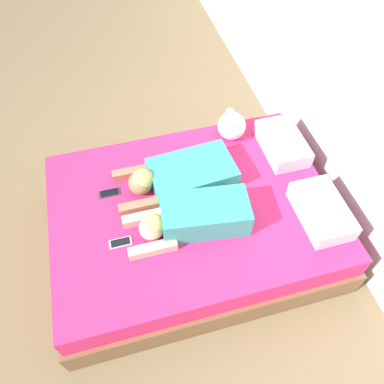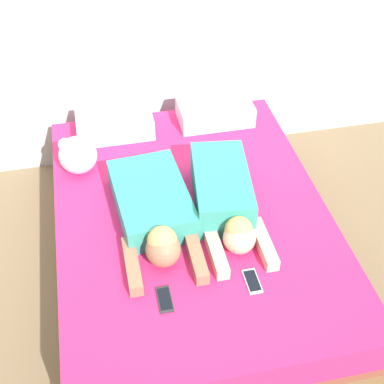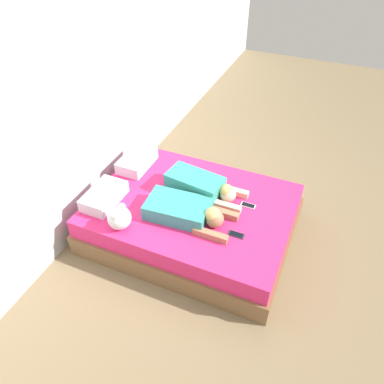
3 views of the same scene
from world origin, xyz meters
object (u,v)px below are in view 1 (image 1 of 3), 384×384
cell_phone_left (109,193)px  plush_toy (232,125)px  person_right (193,217)px  pillow_head_right (322,211)px  bed (192,221)px  cell_phone_right (121,243)px  pillow_head_left (282,143)px  person_left (179,176)px

cell_phone_left → plush_toy: (-0.35, 1.10, 0.12)m
person_right → pillow_head_right: bearing=79.6°
bed → cell_phone_right: (0.19, -0.57, 0.25)m
cell_phone_left → pillow_head_right: bearing=67.2°
pillow_head_left → plush_toy: size_ratio=2.04×
pillow_head_left → bed: bearing=-68.1°
person_right → person_left: bearing=179.5°
pillow_head_right → cell_phone_right: size_ratio=3.24×
bed → person_right: size_ratio=2.42×
pillow_head_left → cell_phone_left: size_ratio=3.24×
bed → cell_phone_right: bearing=-71.4°
bed → cell_phone_left: size_ratio=13.81×
cell_phone_left → plush_toy: plush_toy is taller
person_left → cell_phone_right: bearing=-51.8°
cell_phone_left → pillow_head_left: bearing=93.4°
pillow_head_left → cell_phone_right: size_ratio=3.24×
bed → cell_phone_left: (-0.26, -0.59, 0.25)m
pillow_head_left → pillow_head_right: size_ratio=1.00×
pillow_head_right → person_right: bearing=-100.4°
bed → plush_toy: (-0.61, 0.52, 0.37)m
person_left → plush_toy: bearing=124.9°
pillow_head_left → person_left: person_left is taller
person_right → cell_phone_left: 0.71m
pillow_head_left → pillow_head_right: 0.70m
bed → pillow_head_left: bearing=111.9°
cell_phone_right → plush_toy: plush_toy is taller
person_left → person_right: (0.41, -0.00, 0.02)m
cell_phone_right → plush_toy: size_ratio=0.63×
bed → pillow_head_right: size_ratio=4.27×
pillow_head_left → pillow_head_right: same height
bed → cell_phone_left: bearing=-114.2°
person_left → cell_phone_left: size_ratio=5.95×
pillow_head_left → pillow_head_right: bearing=0.0°
cell_phone_right → plush_toy: bearing=126.5°
plush_toy → person_left: bearing=-55.1°
pillow_head_right → cell_phone_left: size_ratio=3.24×
bed → cell_phone_right: 0.65m
person_left → cell_phone_right: person_left is taller
bed → pillow_head_left: 0.99m
person_left → person_right: size_ratio=1.04×
pillow_head_right → person_right: (-0.17, -0.92, 0.03)m
pillow_head_right → person_left: size_ratio=0.54×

